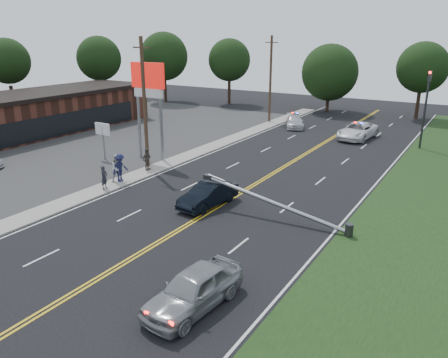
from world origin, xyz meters
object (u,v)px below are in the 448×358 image
Objects in this scene: traffic_signal at (426,103)px; emergency_b at (294,122)px; emergency_a at (357,131)px; bystander_b at (118,168)px; fallen_streetlight at (281,206)px; bystander_d at (147,159)px; utility_pole_mid at (144,104)px; small_sign at (103,132)px; utility_pole_far at (270,79)px; pylon_sign at (148,88)px; crashed_sedan at (208,195)px; bystander_c at (120,168)px; bystander_a at (104,177)px; waiting_sedan at (194,289)px.

traffic_signal is 1.54× the size of emergency_b.
emergency_a is 2.88× the size of bystander_b.
traffic_signal reaches higher than fallen_streetlight.
utility_pole_mid is at bearing 29.22° from bystander_d.
small_sign is 22.68m from utility_pole_far.
utility_pole_mid is at bearing 32.23° from bystander_b.
small_sign is 5.53m from utility_pole_mid.
crashed_sedan is at bearing -32.41° from pylon_sign.
pylon_sign is 6.06m from bystander_d.
utility_pole_far is (0.00, 22.00, 0.00)m from utility_pole_mid.
bystander_c is (0.12, 0.11, 0.01)m from bystander_b.
bystander_d reaches higher than emergency_a.
utility_pole_mid is at bearing -2.49° from bystander_a.
utility_pole_far is at bearing 90.00° from utility_pole_mid.
bystander_c reaches higher than fallen_streetlight.
pylon_sign is at bearing -139.61° from traffic_signal.
emergency_a is 1.26× the size of emergency_b.
utility_pole_far is 2.19× the size of emergency_b.
bystander_c is at bearing -25.53° from bystander_b.
crashed_sedan is 7.88m from bystander_b.
emergency_b is at bearing 67.55° from small_sign.
utility_pole_far is 2.15× the size of waiting_sedan.
bystander_c reaches higher than emergency_b.
traffic_signal reaches higher than crashed_sedan.
waiting_sedan is at bearing -99.11° from emergency_b.
emergency_a reaches higher than emergency_b.
traffic_signal is at bearing -32.87° from bystander_c.
bystander_d is at bearing -8.49° from small_sign.
utility_pole_mid is 22.45m from emergency_a.
bystander_b reaches higher than waiting_sedan.
crashed_sedan is at bearing -122.71° from bystander_d.
waiting_sedan is at bearing -35.54° from small_sign.
traffic_signal is at bearing -15.25° from bystander_b.
bystander_a reaches higher than crashed_sedan.
bystander_b is at bearing -122.79° from emergency_b.
emergency_b is (-10.19, 34.18, -0.13)m from waiting_sedan.
pylon_sign reaches higher than bystander_a.
small_sign is 1.92× the size of bystander_a.
fallen_streetlight is 4.82m from crashed_sedan.
pylon_sign is 3.96× the size of bystander_c.
utility_pole_mid is 2.15× the size of waiting_sedan.
bystander_c is 3.08m from bystander_d.
bystander_d is (5.44, -0.81, -1.35)m from small_sign.
utility_pole_mid reaches higher than waiting_sedan.
fallen_streetlight is 12.46m from bystander_a.
traffic_signal is 1.22× the size of emergency_a.
bystander_d reaches higher than crashed_sedan.
fallen_streetlight reaches higher than emergency_a.
pylon_sign is at bearing -130.87° from emergency_b.
bystander_c is at bearing -176.37° from crashed_sedan.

